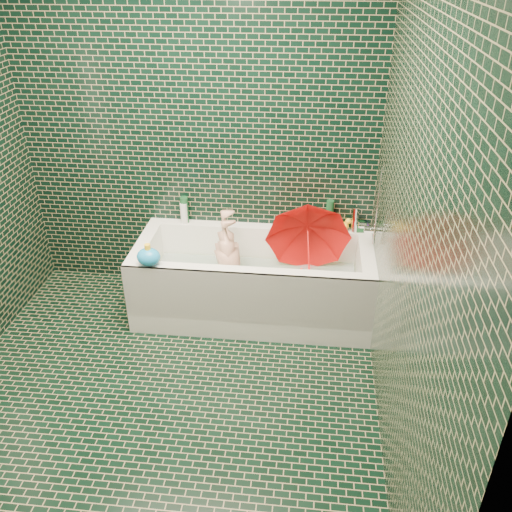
# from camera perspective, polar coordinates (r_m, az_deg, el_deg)

# --- Properties ---
(floor) EXTENTS (2.80, 2.80, 0.00)m
(floor) POSITION_cam_1_polar(r_m,az_deg,el_deg) (3.45, -9.97, -15.00)
(floor) COLOR black
(floor) RESTS_ON ground
(wall_back) EXTENTS (2.80, 0.00, 2.80)m
(wall_back) POSITION_cam_1_polar(r_m,az_deg,el_deg) (3.98, -6.27, 12.84)
(wall_back) COLOR black
(wall_back) RESTS_ON floor
(wall_right) EXTENTS (0.00, 2.80, 2.80)m
(wall_right) POSITION_cam_1_polar(r_m,az_deg,el_deg) (2.64, 15.76, 2.56)
(wall_right) COLOR black
(wall_right) RESTS_ON floor
(bathtub) EXTENTS (1.70, 0.75, 0.55)m
(bathtub) POSITION_cam_1_polar(r_m,az_deg,el_deg) (4.01, -0.28, -3.33)
(bathtub) COLOR white
(bathtub) RESTS_ON floor
(bath_mat) EXTENTS (1.35, 0.47, 0.01)m
(bath_mat) POSITION_cam_1_polar(r_m,az_deg,el_deg) (4.05, -0.25, -3.85)
(bath_mat) COLOR green
(bath_mat) RESTS_ON bathtub
(water) EXTENTS (1.48, 0.53, 0.00)m
(water) POSITION_cam_1_polar(r_m,az_deg,el_deg) (3.97, -0.26, -2.13)
(water) COLOR silver
(water) RESTS_ON bathtub
(faucet) EXTENTS (0.18, 0.19, 0.55)m
(faucet) POSITION_cam_1_polar(r_m,az_deg,el_deg) (3.74, 12.21, 3.26)
(faucet) COLOR silver
(faucet) RESTS_ON wall_right
(child) EXTENTS (0.95, 0.43, 0.27)m
(child) POSITION_cam_1_polar(r_m,az_deg,el_deg) (4.01, -2.57, -1.68)
(child) COLOR tan
(child) RESTS_ON bathtub
(umbrella) EXTENTS (0.78, 0.71, 0.83)m
(umbrella) POSITION_cam_1_polar(r_m,az_deg,el_deg) (3.86, 5.53, 0.94)
(umbrella) COLOR red
(umbrella) RESTS_ON bathtub
(soap_bottle_a) EXTENTS (0.10, 0.10, 0.23)m
(soap_bottle_a) POSITION_cam_1_polar(r_m,az_deg,el_deg) (4.11, 11.36, 2.43)
(soap_bottle_a) COLOR white
(soap_bottle_a) RESTS_ON bathtub
(soap_bottle_b) EXTENTS (0.11, 0.11, 0.21)m
(soap_bottle_b) POSITION_cam_1_polar(r_m,az_deg,el_deg) (4.12, 11.13, 2.53)
(soap_bottle_b) COLOR #3F1B67
(soap_bottle_b) RESTS_ON bathtub
(soap_bottle_c) EXTENTS (0.16, 0.16, 0.18)m
(soap_bottle_c) POSITION_cam_1_polar(r_m,az_deg,el_deg) (4.11, 10.98, 2.41)
(soap_bottle_c) COLOR #144623
(soap_bottle_c) RESTS_ON bathtub
(bottle_right_tall) EXTENTS (0.07, 0.07, 0.24)m
(bottle_right_tall) POSITION_cam_1_polar(r_m,az_deg,el_deg) (4.06, 7.74, 4.27)
(bottle_right_tall) COLOR #144623
(bottle_right_tall) RESTS_ON bathtub
(bottle_right_pump) EXTENTS (0.06, 0.06, 0.19)m
(bottle_right_pump) POSITION_cam_1_polar(r_m,az_deg,el_deg) (4.07, 10.38, 3.76)
(bottle_right_pump) COLOR silver
(bottle_right_pump) RESTS_ON bathtub
(bottle_left_tall) EXTENTS (0.07, 0.07, 0.21)m
(bottle_left_tall) POSITION_cam_1_polar(r_m,az_deg,el_deg) (4.18, -7.53, 4.84)
(bottle_left_tall) COLOR #144623
(bottle_left_tall) RESTS_ON bathtub
(bottle_left_short) EXTENTS (0.06, 0.06, 0.17)m
(bottle_left_short) POSITION_cam_1_polar(r_m,az_deg,el_deg) (4.17, -7.60, 4.46)
(bottle_left_short) COLOR white
(bottle_left_short) RESTS_ON bathtub
(rubber_duck) EXTENTS (0.12, 0.08, 0.09)m
(rubber_duck) POSITION_cam_1_polar(r_m,az_deg,el_deg) (4.10, 9.25, 3.23)
(rubber_duck) COLOR yellow
(rubber_duck) RESTS_ON bathtub
(bath_toy) EXTENTS (0.19, 0.17, 0.16)m
(bath_toy) POSITION_cam_1_polar(r_m,az_deg,el_deg) (3.66, -11.25, -0.06)
(bath_toy) COLOR #1780CF
(bath_toy) RESTS_ON bathtub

